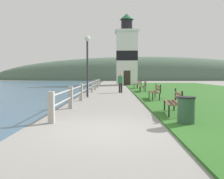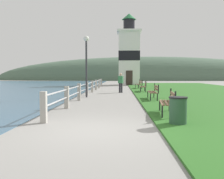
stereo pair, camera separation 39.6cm
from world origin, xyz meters
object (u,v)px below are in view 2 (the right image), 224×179
Objects in this scene: lighthouse at (129,54)px; trash_bin at (178,111)px; park_bench_midway at (154,91)px; lamp_post at (86,55)px; person_strolling at (121,82)px; park_bench_by_lighthouse at (139,84)px; park_bench_near at (169,101)px; park_bench_far at (144,86)px.

lighthouse is 28.22m from trash_bin.
park_bench_midway is 0.48× the size of lamp_post.
lighthouse is at bearing 22.44° from person_strolling.
person_strolling is (-1.17, -15.07, -3.42)m from lighthouse.
trash_bin is at bearing 82.76° from park_bench_by_lighthouse.
park_bench_midway and park_bench_by_lighthouse have the same top height.
park_bench_by_lighthouse is at bearing -84.58° from park_bench_near.
lamp_post is (-3.87, 8.84, 2.31)m from trash_bin.
park_bench_near is 11.26m from person_strolling.
park_bench_midway is at bearing 93.53° from park_bench_far.
park_bench_midway is 21.14m from lighthouse.
trash_bin is (-0.29, -13.57, -0.12)m from park_bench_far.
park_bench_by_lighthouse is 5.73m from person_strolling.
park_bench_far is 13.57m from trash_bin.
lamp_post reaches higher than park_bench_by_lighthouse.
park_bench_far is 2.40× the size of trash_bin.
person_strolling is at bearing 97.28° from trash_bin.
lamp_post reaches higher than person_strolling.
person_strolling is (-1.92, -5.39, 0.32)m from park_bench_by_lighthouse.
lamp_post reaches higher than park_bench_far.
lamp_post is at bearing 52.50° from park_bench_far.
park_bench_midway reaches higher than trash_bin.
park_bench_near is 11.81m from park_bench_far.
park_bench_midway is at bearing 87.91° from trash_bin.
person_strolling is 4.98m from lamp_post.
park_bench_far is at bearing -88.50° from park_bench_midway.
park_bench_by_lighthouse is 0.17× the size of lighthouse.
person_strolling is 0.40× the size of lamp_post.
lamp_post is at bearing 113.63° from trash_bin.
park_bench_midway is 2.27× the size of trash_bin.
lighthouse reaches higher than person_strolling.
park_bench_far is 4.70m from park_bench_by_lighthouse.
park_bench_near is 0.43× the size of lamp_post.
trash_bin is (0.48, -27.95, -3.86)m from lighthouse.
park_bench_by_lighthouse is at bearing 89.14° from trash_bin.
park_bench_midway is at bearing -85.90° from park_bench_near.
park_bench_near is at bearing -88.80° from lighthouse.
park_bench_near is at bearing 87.71° from trash_bin.
park_bench_far is at bearing -43.51° from person_strolling.
park_bench_by_lighthouse is (0.01, 11.11, -0.00)m from park_bench_midway.
person_strolling is 1.88× the size of trash_bin.
park_bench_by_lighthouse is at bearing 7.26° from person_strolling.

